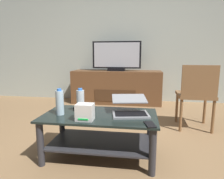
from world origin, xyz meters
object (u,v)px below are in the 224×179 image
at_px(water_bottle_near, 60,102).
at_px(television, 117,57).
at_px(media_cabinet, 117,87).
at_px(soundbar_remote, 77,106).
at_px(dining_chair, 196,93).
at_px(router_box, 85,112).
at_px(tv_remote, 89,108).
at_px(coffee_table, 100,128).
at_px(cell_phone, 150,124).
at_px(laptop, 130,108).
at_px(water_bottle_far, 80,101).

bearing_deg(water_bottle_near, television, 83.57).
relative_size(media_cabinet, soundbar_remote, 11.03).
xyz_separation_m(dining_chair, router_box, (-1.17, -1.04, 0.00)).
bearing_deg(tv_remote, soundbar_remote, 130.67).
xyz_separation_m(water_bottle_near, soundbar_remote, (0.08, 0.26, -0.11)).
bearing_deg(water_bottle_near, tv_remote, 47.70).
xyz_separation_m(coffee_table, cell_phone, (0.45, -0.22, 0.14)).
bearing_deg(laptop, media_cabinet, 100.49).
bearing_deg(coffee_table, router_box, -117.49).
bearing_deg(television, coffee_table, -86.94).
distance_m(television, tv_remote, 2.03).
xyz_separation_m(laptop, cell_phone, (0.17, -0.27, -0.05)).
bearing_deg(cell_phone, media_cabinet, 89.92).
relative_size(coffee_table, television, 1.10).
distance_m(dining_chair, cell_phone, 1.26).
relative_size(router_box, tv_remote, 0.91).
relative_size(coffee_table, router_box, 7.23).
relative_size(water_bottle_far, soundbar_remote, 1.46).
bearing_deg(water_bottle_far, media_cabinet, 87.65).
bearing_deg(water_bottle_near, router_box, -23.57).
bearing_deg(laptop, television, 100.60).
bearing_deg(coffee_table, television, 93.06).
bearing_deg(cell_phone, water_bottle_near, 155.41).
bearing_deg(cell_phone, coffee_table, 141.14).
bearing_deg(router_box, television, 90.61).
distance_m(water_bottle_far, tv_remote, 0.17).
distance_m(water_bottle_far, soundbar_remote, 0.20).
relative_size(cell_phone, soundbar_remote, 0.88).
height_order(coffee_table, dining_chair, dining_chair).
distance_m(coffee_table, laptop, 0.34).
xyz_separation_m(coffee_table, tv_remote, (-0.15, 0.18, 0.15)).
relative_size(coffee_table, dining_chair, 1.25).
xyz_separation_m(coffee_table, water_bottle_far, (-0.20, 0.06, 0.25)).
bearing_deg(cell_phone, television, 90.04).
height_order(coffee_table, laptop, laptop).
distance_m(television, cell_phone, 2.49).
xyz_separation_m(media_cabinet, soundbar_remote, (-0.17, -1.97, 0.10)).
height_order(media_cabinet, television, television).
relative_size(coffee_table, water_bottle_far, 4.53).
height_order(television, soundbar_remote, television).
height_order(coffee_table, cell_phone, cell_phone).
distance_m(tv_remote, soundbar_remote, 0.14).
height_order(dining_chair, soundbar_remote, dining_chair).
distance_m(cell_phone, tv_remote, 0.72).
bearing_deg(tv_remote, dining_chair, -9.33).
distance_m(dining_chair, tv_remote, 1.41).
relative_size(dining_chair, router_box, 5.80).
distance_m(television, dining_chair, 1.81).
relative_size(coffee_table, water_bottle_near, 4.31).
height_order(television, dining_chair, television).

